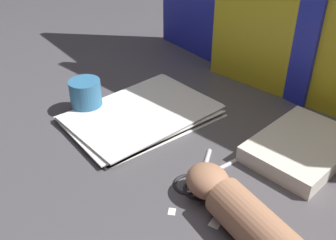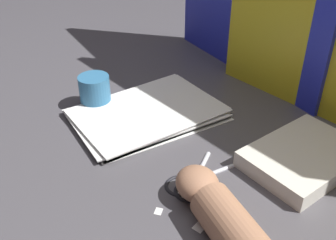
% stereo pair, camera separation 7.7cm
% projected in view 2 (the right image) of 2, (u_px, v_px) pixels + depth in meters
% --- Properties ---
extents(ground_plane, '(6.00, 6.00, 0.00)m').
position_uv_depth(ground_plane, '(168.00, 146.00, 0.80)').
color(ground_plane, '#4C494F').
extents(paper_stack, '(0.24, 0.34, 0.02)m').
position_uv_depth(paper_stack, '(148.00, 113.00, 0.89)').
color(paper_stack, white).
rests_on(paper_stack, ground_plane).
extents(book_closed, '(0.17, 0.23, 0.03)m').
position_uv_depth(book_closed, '(304.00, 157.00, 0.74)').
color(book_closed, silver).
rests_on(book_closed, ground_plane).
extents(scissors, '(0.11, 0.15, 0.01)m').
position_uv_depth(scissors, '(191.00, 182.00, 0.70)').
color(scissors, silver).
rests_on(scissors, ground_plane).
extents(hand_forearm, '(0.29, 0.12, 0.07)m').
position_uv_depth(hand_forearm, '(232.00, 230.00, 0.57)').
color(hand_forearm, '#A87556').
rests_on(hand_forearm, ground_plane).
extents(paper_scrap_near, '(0.02, 0.02, 0.00)m').
position_uv_depth(paper_scrap_near, '(158.00, 211.00, 0.65)').
color(paper_scrap_near, white).
rests_on(paper_scrap_near, ground_plane).
extents(paper_scrap_far, '(0.02, 0.03, 0.00)m').
position_uv_depth(paper_scrap_far, '(200.00, 226.00, 0.62)').
color(paper_scrap_far, white).
rests_on(paper_scrap_far, ground_plane).
extents(paper_scrap_side, '(0.02, 0.02, 0.00)m').
position_uv_depth(paper_scrap_side, '(183.00, 195.00, 0.68)').
color(paper_scrap_side, white).
rests_on(paper_scrap_side, ground_plane).
extents(mug, '(0.07, 0.07, 0.08)m').
position_uv_depth(mug, '(95.00, 92.00, 0.91)').
color(mug, teal).
rests_on(mug, ground_plane).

